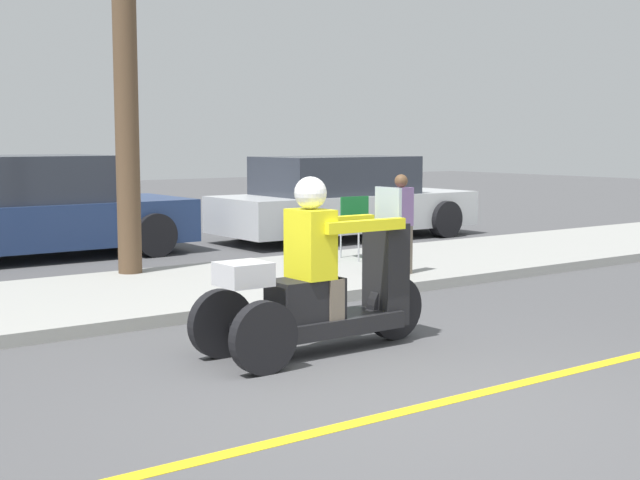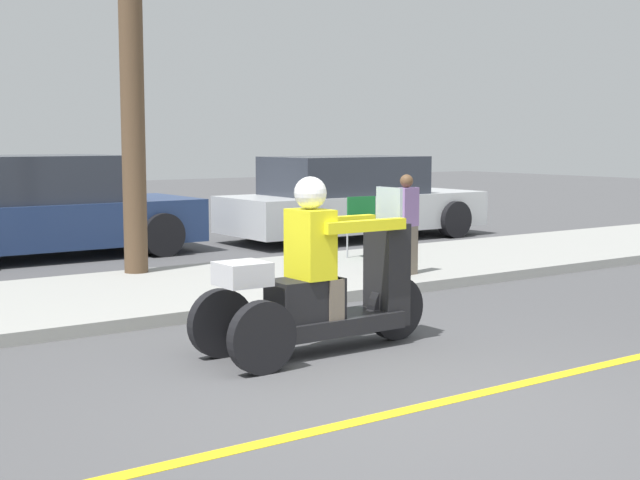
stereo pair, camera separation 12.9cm
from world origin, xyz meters
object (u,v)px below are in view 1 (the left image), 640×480
at_px(motorcycle_trike, 321,289).
at_px(folding_chair_curbside, 359,220).
at_px(tree_trunk, 127,132).
at_px(spectator_near_curb, 401,226).
at_px(parked_car_lot_center, 31,210).
at_px(parked_car_lot_far, 343,200).

bearing_deg(motorcycle_trike, folding_chair_curbside, 47.56).
distance_m(motorcycle_trike, tree_trunk, 4.35).
bearing_deg(tree_trunk, spectator_near_curb, -38.37).
bearing_deg(parked_car_lot_center, parked_car_lot_far, -7.68).
bearing_deg(folding_chair_curbside, motorcycle_trike, -132.44).
relative_size(parked_car_lot_center, tree_trunk, 1.30).
bearing_deg(spectator_near_curb, parked_car_lot_center, 119.35).
bearing_deg(parked_car_lot_far, spectator_near_curb, -119.58).
height_order(parked_car_lot_far, tree_trunk, tree_trunk).
relative_size(parked_car_lot_far, tree_trunk, 1.39).
xyz_separation_m(parked_car_lot_far, tree_trunk, (-4.91, -2.19, 1.12)).
relative_size(spectator_near_curb, parked_car_lot_far, 0.25).
height_order(motorcycle_trike, spectator_near_curb, motorcycle_trike).
height_order(spectator_near_curb, tree_trunk, tree_trunk).
bearing_deg(parked_car_lot_center, folding_chair_curbside, -46.26).
height_order(motorcycle_trike, parked_car_lot_center, parked_car_lot_center).
xyz_separation_m(spectator_near_curb, parked_car_lot_center, (-2.75, 4.88, 0.01)).
relative_size(spectator_near_curb, tree_trunk, 0.35).
distance_m(parked_car_lot_center, parked_car_lot_far, 5.17).
relative_size(spectator_near_curb, parked_car_lot_center, 0.27).
relative_size(parked_car_lot_center, parked_car_lot_far, 0.94).
bearing_deg(tree_trunk, parked_car_lot_center, 94.32).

